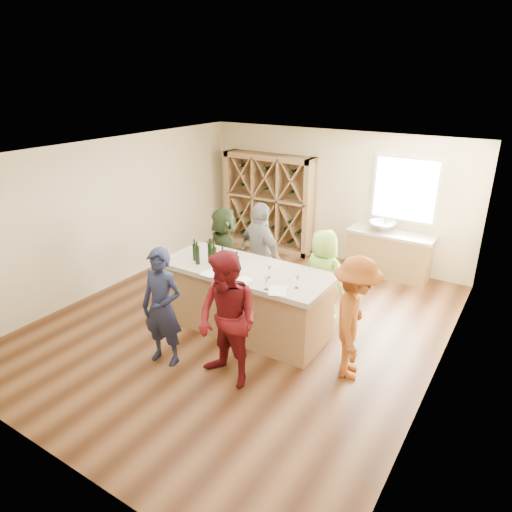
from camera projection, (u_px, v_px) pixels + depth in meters
The scene contains 34 objects.
floor at pixel (245, 325), 7.65m from camera, with size 6.00×7.00×0.10m, color #56331B.
ceiling at pixel (243, 150), 6.56m from camera, with size 6.00×7.00×0.10m, color white.
wall_back at pixel (335, 196), 9.89m from camera, with size 6.00×0.10×2.80m, color beige.
wall_front at pixel (36, 354), 4.33m from camera, with size 6.00×0.10×2.80m, color beige.
wall_left at pixel (110, 214), 8.62m from camera, with size 0.10×7.00×2.80m, color beige.
wall_right at pixel (450, 290), 5.59m from camera, with size 0.10×7.00×2.80m, color beige.
window_frame at pixel (405, 189), 8.95m from camera, with size 1.30×0.06×1.30m, color white.
window_pane at pixel (405, 190), 8.92m from camera, with size 1.18×0.01×1.18m, color white.
wine_rack at pixel (269, 202), 10.52m from camera, with size 2.20×0.45×2.20m, color #947046.
back_counter_base at pixel (389, 255), 9.28m from camera, with size 1.60×0.58×0.86m, color #947046.
back_counter_top at pixel (391, 234), 9.11m from camera, with size 1.70×0.62×0.06m, color #B3AA93.
sink at pixel (382, 226), 9.16m from camera, with size 0.54×0.54×0.19m, color silver.
faucet at pixel (385, 221), 9.28m from camera, with size 0.02×0.02×0.30m, color silver.
tasting_counter_base at pixel (246, 301), 7.26m from camera, with size 2.60×1.00×1.00m, color #947046.
tasting_counter_top at pixel (245, 270), 7.06m from camera, with size 2.72×1.12×0.08m, color #B3AA93.
wine_bottle_a at pixel (195, 252), 7.27m from camera, with size 0.07×0.07×0.28m, color black.
wine_bottle_b at pixel (197, 255), 7.13m from camera, with size 0.07×0.07×0.29m, color black.
wine_bottle_c at pixel (210, 253), 7.17m from camera, with size 0.08×0.08×0.33m, color black.
wine_bottle_d at pixel (214, 258), 6.99m from camera, with size 0.08×0.08×0.33m, color black.
wine_bottle_e at pixel (223, 260), 6.99m from camera, with size 0.07×0.07×0.26m, color black.
wine_glass_b at pixel (237, 276), 6.54m from camera, with size 0.07×0.07×0.17m, color white.
wine_glass_c at pixel (266, 284), 6.31m from camera, with size 0.06×0.06×0.16m, color white.
wine_glass_d at pixel (269, 272), 6.67m from camera, with size 0.07×0.07×0.19m, color white.
wine_glass_e at pixel (297, 282), 6.35m from camera, with size 0.07×0.07×0.18m, color white.
tasting_menu_a at pixel (211, 273), 6.87m from camera, with size 0.22×0.30×0.00m, color white.
tasting_menu_b at pixel (241, 280), 6.62m from camera, with size 0.22×0.30×0.00m, color white.
tasting_menu_c at pixel (278, 291), 6.30m from camera, with size 0.24×0.32×0.00m, color white.
person_near_left at pixel (162, 307), 6.31m from camera, with size 0.63×0.46×1.72m, color #191E38.
person_near_right at pixel (228, 320), 5.85m from camera, with size 0.90×0.49×1.85m, color #590F14.
person_server at pixel (355, 319), 6.02m from camera, with size 1.12×0.52×1.73m, color #994C19.
person_far_mid at pixel (261, 255), 7.96m from camera, with size 1.09×0.56×1.86m, color slate.
person_far_right at pixel (323, 276), 7.44m from camera, with size 0.77×0.50×1.58m, color #8CC64C.
person_far_left at pixel (225, 251), 8.43m from camera, with size 1.53×0.55×1.65m, color #263319.
wine_bottle_f at pixel (237, 266), 6.72m from camera, with size 0.07×0.07×0.30m, color black.
Camera 1 is at (3.73, -5.52, 3.88)m, focal length 32.00 mm.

